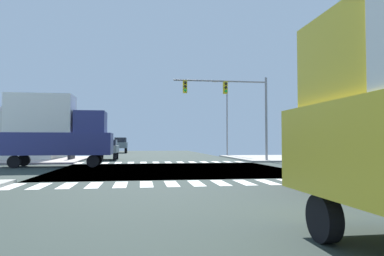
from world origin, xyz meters
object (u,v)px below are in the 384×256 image
sedan_queued_1 (108,148)px  suv_outer_4 (121,144)px  street_lamp (225,111)px  suv_farside_1 (352,150)px  box_truck_trailing_3 (55,129)px  traffic_signal_mast (232,98)px

sedan_queued_1 → suv_outer_4: (-0.00, 21.16, 0.28)m
street_lamp → sedan_queued_1: 14.61m
suv_farside_1 → suv_outer_4: 45.06m
street_lamp → suv_farside_1: bearing=-95.5°
suv_outer_4 → street_lamp: bearing=129.8°
suv_farside_1 → box_truck_trailing_3: 19.00m
street_lamp → sedan_queued_1: bearing=-155.3°
street_lamp → suv_farside_1: size_ratio=1.92×
suv_farside_1 → box_truck_trailing_3: bearing=132.4°
street_lamp → box_truck_trailing_3: 21.49m
sedan_queued_1 → box_truck_trailing_3: box_truck_trailing_3 is taller
suv_outer_4 → traffic_signal_mast: bearing=111.6°
street_lamp → suv_outer_4: (-12.74, 15.30, -3.83)m
traffic_signal_mast → suv_farside_1: traffic_signal_mast is taller
traffic_signal_mast → box_truck_trailing_3: traffic_signal_mast is taller
sedan_queued_1 → box_truck_trailing_3: 9.30m
traffic_signal_mast → street_lamp: (2.22, 11.26, -0.09)m
sedan_queued_1 → suv_outer_4: size_ratio=0.93×
traffic_signal_mast → suv_farside_1: (-0.52, -17.38, -3.92)m
box_truck_trailing_3 → traffic_signal_mast: bearing=104.2°
street_lamp → box_truck_trailing_3: (-15.51, -14.62, -2.66)m
street_lamp → sedan_queued_1: size_ratio=2.06×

